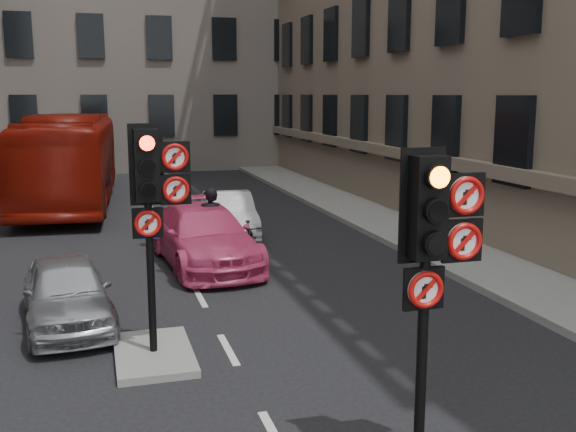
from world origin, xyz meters
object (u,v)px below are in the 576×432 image
car_white (229,215)px  info_sign (150,263)px  signal_far (153,189)px  car_pink (204,236)px  motorcyclist (210,225)px  signal_near (434,241)px  car_silver (67,292)px  bus_red (70,160)px  motorcycle (249,243)px

car_white → info_sign: size_ratio=2.00×
signal_far → car_pink: signal_far is taller
car_white → motorcyclist: 3.18m
signal_near → info_sign: size_ratio=1.85×
car_silver → bus_red: bearing=85.2°
bus_red → car_silver: bearing=-85.2°
signal_far → bus_red: (-1.72, 16.31, -1.01)m
signal_near → car_pink: 9.87m
car_pink → signal_near: bearing=-89.1°
bus_red → motorcycle: bearing=-64.1°
car_silver → motorcycle: size_ratio=2.13×
signal_near → car_silver: signal_near is taller
car_silver → motorcyclist: 5.10m
signal_far → car_white: bearing=72.0°
car_silver → car_pink: (3.08, 3.63, 0.09)m
info_sign → car_silver: bearing=130.2°
motorcycle → car_silver: bearing=-134.3°
car_white → motorcycle: 3.45m
car_silver → info_sign: size_ratio=1.90×
car_white → info_sign: 8.69m
car_silver → car_white: size_ratio=0.95×
signal_near → car_white: bearing=88.7°
signal_far → motorcycle: 6.46m
car_silver → info_sign: 2.02m
bus_red → motorcycle: (4.44, -10.87, -1.18)m
signal_near → bus_red: bearing=102.0°
motorcycle → motorcyclist: 1.08m
car_pink → bus_red: 11.23m
signal_near → bus_red: signal_near is taller
bus_red → car_white: bearing=-54.5°
car_pink → motorcyclist: 0.40m
signal_near → car_white: 13.04m
motorcycle → info_sign: bearing=-114.3°
car_pink → motorcycle: bearing=-15.4°
car_white → car_pink: 3.48m
car_white → info_sign: (-2.93, -8.15, 0.73)m
signal_far → car_pink: 6.20m
car_silver → info_sign: (1.39, -1.27, 0.74)m
signal_near → motorcycle: 9.66m
car_pink → motorcycle: car_pink is taller
bus_red → motorcyclist: bearing=-67.4°
car_silver → motorcyclist: bearing=44.1°
bus_red → motorcyclist: size_ratio=6.50×
bus_red → motorcyclist: (3.56, -10.41, -0.76)m
motorcyclist → info_sign: size_ratio=0.97×
car_white → car_pink: bearing=-106.9°
motorcyclist → car_pink: bearing=49.5°
car_silver → motorcycle: (4.16, 3.43, -0.11)m
signal_near → signal_far: size_ratio=1.00×
car_white → motorcycle: bearing=-88.6°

